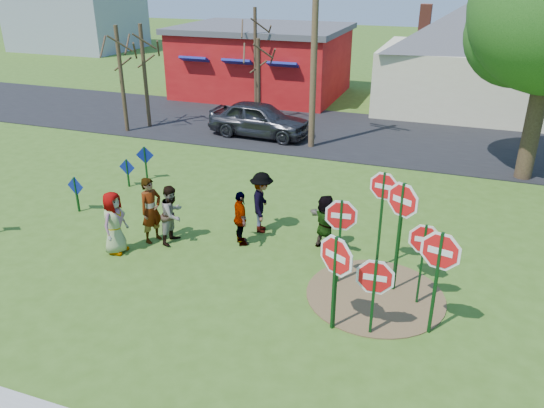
% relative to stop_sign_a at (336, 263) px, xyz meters
% --- Properties ---
extents(ground, '(120.00, 120.00, 0.00)m').
position_rel_stop_sign_a_xyz_m(ground, '(-3.85, 2.50, -1.57)').
color(ground, '#3A5B1A').
rests_on(ground, ground).
extents(road, '(120.00, 7.50, 0.04)m').
position_rel_stop_sign_a_xyz_m(road, '(-3.85, 14.00, -1.55)').
color(road, black).
rests_on(road, ground).
extents(dirt_patch, '(3.20, 3.20, 0.03)m').
position_rel_stop_sign_a_xyz_m(dirt_patch, '(0.65, 1.50, -1.56)').
color(dirt_patch, brown).
rests_on(dirt_patch, ground).
extents(red_building, '(9.40, 7.69, 3.90)m').
position_rel_stop_sign_a_xyz_m(red_building, '(-9.35, 20.49, 0.39)').
color(red_building, '#9C0F11').
rests_on(red_building, ground).
extents(cream_house, '(9.40, 9.40, 6.50)m').
position_rel_stop_sign_a_xyz_m(cream_house, '(1.65, 20.50, 1.35)').
color(cream_house, beige).
rests_on(cream_house, ground).
extents(distant_building, '(10.00, 8.00, 8.00)m').
position_rel_stop_sign_a_xyz_m(distant_building, '(-31.85, 32.50, 2.43)').
color(distant_building, '#8C939E').
rests_on(distant_building, ground).
extents(stop_sign_a, '(1.04, 0.60, 2.33)m').
position_rel_stop_sign_a_xyz_m(stop_sign_a, '(0.00, 0.00, 0.00)').
color(stop_sign_a, '#103D17').
rests_on(stop_sign_a, ground).
extents(stop_sign_b, '(0.94, 0.21, 2.71)m').
position_rel_stop_sign_a_xyz_m(stop_sign_b, '(0.46, 2.76, 0.41)').
color(stop_sign_b, '#103D17').
rests_on(stop_sign_b, ground).
extents(stop_sign_c, '(0.97, 0.55, 2.87)m').
position_rel_stop_sign_a_xyz_m(stop_sign_c, '(1.00, 1.89, 0.44)').
color(stop_sign_c, '#103D17').
rests_on(stop_sign_c, ground).
extents(stop_sign_d, '(0.95, 0.06, 2.11)m').
position_rel_stop_sign_a_xyz_m(stop_sign_d, '(1.58, 1.53, -0.08)').
color(stop_sign_d, '#103D17').
rests_on(stop_sign_d, ground).
extents(stop_sign_e, '(1.06, 0.07, 1.89)m').
position_rel_stop_sign_a_xyz_m(stop_sign_e, '(0.78, 0.10, -0.33)').
color(stop_sign_e, '#103D17').
rests_on(stop_sign_e, ground).
extents(stop_sign_f, '(1.08, 0.29, 2.49)m').
position_rel_stop_sign_a_xyz_m(stop_sign_f, '(1.93, 0.55, 0.19)').
color(stop_sign_f, '#103D17').
rests_on(stop_sign_f, ground).
extents(stop_sign_g, '(1.02, 0.16, 2.30)m').
position_rel_stop_sign_a_xyz_m(stop_sign_g, '(-0.32, 1.77, 0.02)').
color(stop_sign_g, '#103D17').
rests_on(stop_sign_g, ground).
extents(blue_diamond_b, '(0.61, 0.07, 1.15)m').
position_rel_stop_sign_a_xyz_m(blue_diamond_b, '(-8.85, 3.00, -0.86)').
color(blue_diamond_b, '#103D17').
rests_on(blue_diamond_b, ground).
extents(blue_diamond_c, '(0.60, 0.06, 1.01)m').
position_rel_stop_sign_a_xyz_m(blue_diamond_c, '(-8.55, 5.28, -0.96)').
color(blue_diamond_c, '#103D17').
rests_on(blue_diamond_c, ground).
extents(blue_diamond_d, '(0.63, 0.17, 1.24)m').
position_rel_stop_sign_a_xyz_m(blue_diamond_d, '(-8.32, 6.07, -0.81)').
color(blue_diamond_d, '#103D17').
rests_on(blue_diamond_d, ground).
extents(person_a, '(0.56, 0.85, 1.72)m').
position_rel_stop_sign_a_xyz_m(person_a, '(-6.20, 1.24, -0.71)').
color(person_a, '#405889').
rests_on(person_a, ground).
extents(person_b, '(0.64, 0.78, 1.86)m').
position_rel_stop_sign_a_xyz_m(person_b, '(-5.63, 2.13, -0.64)').
color(person_b, '#246564').
rests_on(person_b, ground).
extents(person_c, '(0.68, 0.84, 1.66)m').
position_rel_stop_sign_a_xyz_m(person_c, '(-5.06, 2.27, -0.74)').
color(person_c, brown).
rests_on(person_c, ground).
extents(person_d, '(0.93, 1.28, 1.78)m').
position_rel_stop_sign_a_xyz_m(person_d, '(-3.00, 3.70, -0.68)').
color(person_d, '#2D2E32').
rests_on(person_d, ground).
extents(person_e, '(0.85, 0.95, 1.55)m').
position_rel_stop_sign_a_xyz_m(person_e, '(-3.26, 2.76, -0.80)').
color(person_e, '#502A56').
rests_on(person_e, ground).
extents(person_f, '(1.45, 1.17, 1.55)m').
position_rel_stop_sign_a_xyz_m(person_f, '(-1.05, 3.32, -0.80)').
color(person_f, '#1D5231').
rests_on(person_f, ground).
extents(suv, '(4.61, 2.09, 1.54)m').
position_rel_stop_sign_a_xyz_m(suv, '(-6.40, 12.30, -0.76)').
color(suv, '#333439').
rests_on(suv, road).
extents(utility_pole, '(1.97, 0.67, 8.28)m').
position_rel_stop_sign_a_xyz_m(utility_pole, '(-3.81, 11.65, 2.79)').
color(utility_pole, '#4C3823').
rests_on(utility_pole, ground).
extents(bare_tree_west, '(1.80, 1.80, 4.68)m').
position_rel_stop_sign_a_xyz_m(bare_tree_west, '(-11.90, 12.03, 1.45)').
color(bare_tree_west, '#382819').
rests_on(bare_tree_west, ground).
extents(bare_tree_east, '(1.80, 1.80, 3.95)m').
position_rel_stop_sign_a_xyz_m(bare_tree_east, '(-7.32, 14.59, 0.99)').
color(bare_tree_east, '#382819').
rests_on(bare_tree_east, ground).
extents(bare_tree_mid, '(1.80, 1.80, 4.69)m').
position_rel_stop_sign_a_xyz_m(bare_tree_mid, '(-12.45, 11.00, 1.47)').
color(bare_tree_mid, '#382819').
rests_on(bare_tree_mid, ground).
extents(bare_tree_extra, '(1.80, 1.80, 5.15)m').
position_rel_stop_sign_a_xyz_m(bare_tree_extra, '(-8.33, 16.81, 1.76)').
color(bare_tree_extra, '#382819').
rests_on(bare_tree_extra, ground).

